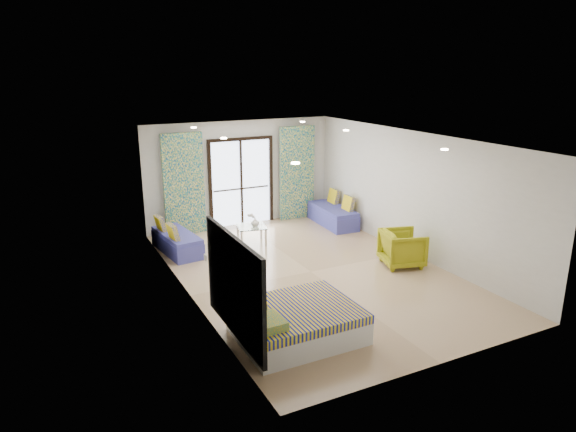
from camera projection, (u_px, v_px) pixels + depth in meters
name	position (u px, v px, depth m)	size (l,w,h in m)	color
floor	(311.00, 272.00, 10.39)	(5.00, 7.50, 0.01)	tan
ceiling	(312.00, 138.00, 9.64)	(5.00, 7.50, 0.01)	silver
wall_back	(241.00, 173.00, 13.23)	(5.00, 0.01, 2.70)	silver
wall_front	(449.00, 274.00, 6.80)	(5.00, 0.01, 2.70)	silver
wall_left	(186.00, 224.00, 8.94)	(0.01, 7.50, 2.70)	silver
wall_right	(412.00, 194.00, 11.09)	(0.01, 7.50, 2.70)	silver
balcony_door	(241.00, 177.00, 13.23)	(1.76, 0.08, 2.28)	black
balcony_rail	(241.00, 189.00, 13.32)	(1.52, 0.03, 0.04)	#595451
curtain_left	(184.00, 184.00, 12.44)	(1.00, 0.10, 2.50)	white
curtain_right	(297.00, 173.00, 13.77)	(1.00, 0.10, 2.50)	white
downlight_a	(295.00, 163.00, 7.32)	(0.12, 0.12, 0.02)	#FFE0B2
downlight_b	(445.00, 149.00, 8.53)	(0.12, 0.12, 0.02)	#FFE0B2
downlight_c	(224.00, 138.00, 9.90)	(0.12, 0.12, 0.02)	#FFE0B2
downlight_d	(346.00, 130.00, 11.11)	(0.12, 0.12, 0.02)	#FFE0B2
downlight_e	(194.00, 128.00, 11.61)	(0.12, 0.12, 0.02)	#FFE0B2
downlight_f	(302.00, 122.00, 12.82)	(0.12, 0.12, 0.02)	#FFE0B2
headboard	(234.00, 286.00, 7.16)	(0.06, 2.10, 1.50)	black
switch_plate	(205.00, 258.00, 8.23)	(0.02, 0.10, 0.10)	silver
bed	(296.00, 322.00, 7.80)	(1.80, 1.46, 0.62)	silver
daybed_left	(176.00, 242.00, 11.44)	(0.81, 1.67, 0.79)	#41429B
daybed_right	(333.00, 215.00, 13.45)	(0.77, 1.75, 0.84)	#41429B
coffee_table	(251.00, 228.00, 11.96)	(0.77, 0.77, 0.75)	silver
vase	(255.00, 222.00, 11.89)	(0.20, 0.21, 0.20)	white
armchair	(402.00, 247.00, 10.63)	(0.80, 0.75, 0.82)	#9E9D14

